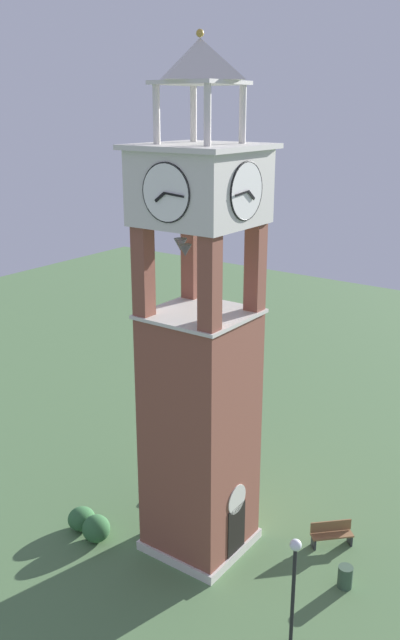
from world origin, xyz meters
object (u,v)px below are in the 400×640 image
object	(u,v)px
lamp_post	(294,572)
trash_bin	(345,577)
clock_tower	(200,365)
park_bench	(332,534)

from	to	relation	value
lamp_post	trash_bin	size ratio (longest dim) A/B	4.71
clock_tower	lamp_post	xyz separation A→B (m)	(-2.31, -5.15, -4.70)
park_bench	trash_bin	size ratio (longest dim) A/B	1.81
clock_tower	park_bench	bearing A→B (deg)	-55.22
clock_tower	park_bench	xyz separation A→B (m)	(2.85, -4.10, -6.84)
park_bench	clock_tower	bearing A→B (deg)	124.78
park_bench	trash_bin	xyz separation A→B (m)	(-1.85, -1.38, -0.08)
park_bench	trash_bin	distance (m)	2.31
clock_tower	trash_bin	distance (m)	8.89
lamp_post	trash_bin	world-z (taller)	lamp_post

